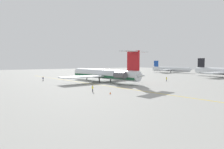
# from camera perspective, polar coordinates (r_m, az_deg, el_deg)

# --- Properties ---
(ground) EXTENTS (285.74, 285.74, 0.00)m
(ground) POSITION_cam_1_polar(r_m,az_deg,el_deg) (65.45, -11.76, -2.94)
(ground) COLOR #9E9E99
(main_jetliner) EXTENTS (38.73, 34.65, 11.44)m
(main_jetliner) POSITION_cam_1_polar(r_m,az_deg,el_deg) (70.79, -2.19, 0.19)
(main_jetliner) COLOR silver
(main_jetliner) RESTS_ON ground
(airliner_far_left) EXTENTS (28.47, 28.52, 8.67)m
(airliner_far_left) POSITION_cam_1_polar(r_m,az_deg,el_deg) (138.56, 18.04, 1.61)
(airliner_far_left) COLOR silver
(airliner_far_left) RESTS_ON ground
(ground_crew_near_nose) EXTENTS (0.29, 0.43, 1.80)m
(ground_crew_near_nose) POSITION_cam_1_polar(r_m,az_deg,el_deg) (78.46, -20.64, -1.14)
(ground_crew_near_nose) COLOR black
(ground_crew_near_nose) RESTS_ON ground
(ground_crew_near_tail) EXTENTS (0.38, 0.29, 1.76)m
(ground_crew_near_tail) POSITION_cam_1_polar(r_m,az_deg,el_deg) (47.45, -6.06, -4.11)
(ground_crew_near_tail) COLOR black
(ground_crew_near_tail) RESTS_ON ground
(ground_crew_portside) EXTENTS (0.29, 0.45, 1.80)m
(ground_crew_portside) POSITION_cam_1_polar(r_m,az_deg,el_deg) (75.80, 16.57, -1.22)
(ground_crew_portside) COLOR black
(ground_crew_portside) RESTS_ON ground
(safety_cone_nose) EXTENTS (0.40, 0.40, 0.55)m
(safety_cone_nose) POSITION_cam_1_polar(r_m,az_deg,el_deg) (100.87, -2.90, -0.31)
(safety_cone_nose) COLOR #EA590F
(safety_cone_nose) RESTS_ON ground
(safety_cone_wingtip) EXTENTS (0.40, 0.40, 0.55)m
(safety_cone_wingtip) POSITION_cam_1_polar(r_m,az_deg,el_deg) (98.33, -1.35, -0.41)
(safety_cone_wingtip) COLOR #EA590F
(safety_cone_wingtip) RESTS_ON ground
(safety_cone_tail) EXTENTS (0.40, 0.40, 0.55)m
(safety_cone_tail) POSITION_cam_1_polar(r_m,az_deg,el_deg) (44.43, -0.52, -5.74)
(safety_cone_tail) COLOR #EA590F
(safety_cone_tail) RESTS_ON ground
(taxiway_centreline) EXTENTS (93.81, 23.34, 0.01)m
(taxiway_centreline) POSITION_cam_1_polar(r_m,az_deg,el_deg) (68.77, -8.49, -2.56)
(taxiway_centreline) COLOR gold
(taxiway_centreline) RESTS_ON ground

